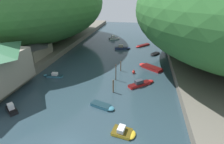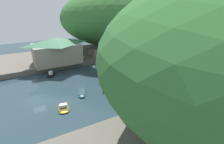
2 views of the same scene
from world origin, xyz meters
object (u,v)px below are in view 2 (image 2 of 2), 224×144
Objects in this scene: boat_navy_launch at (190,57)px; boat_white_cruiser at (204,71)px; waterfront_building at (56,50)px; boat_open_rowboat at (177,67)px; boat_yellow_tender at (198,82)px; person_on_quay at (84,58)px; boat_cabin_cruiser at (64,108)px; boat_far_right_bank at (94,68)px; channel_buoy_near at (142,86)px; boathouse_shed at (103,49)px; boat_red_skiff at (52,74)px; boat_mid_channel at (164,89)px; boat_far_upstream at (129,95)px; boat_near_quay at (82,93)px.

boat_white_cruiser is at bearing 26.61° from boat_navy_launch.
boat_open_rowboat is at bearing 58.66° from waterfront_building.
person_on_quay reaches higher than boat_yellow_tender.
boat_open_rowboat is 1.54× the size of boat_cabin_cruiser.
boat_yellow_tender is (29.93, 28.73, -5.39)m from waterfront_building.
boat_far_right_bank is 26.46m from boat_open_rowboat.
boathouse_shed is at bearing 174.62° from channel_buoy_near.
boat_navy_launch reaches higher than channel_buoy_near.
boat_open_rowboat is 38.24m from boat_red_skiff.
boat_yellow_tender is 2.29× the size of person_on_quay.
boat_cabin_cruiser is at bearing 130.13° from boat_white_cruiser.
boat_red_skiff is (6.62, -3.46, -5.14)m from waterfront_building.
boat_mid_channel is 1.92× the size of boat_red_skiff.
waterfront_building is at bearing 139.58° from boat_far_right_bank.
boat_far_upstream is 3.24× the size of person_on_quay.
boat_far_right_bank reaches higher than boat_white_cruiser.
boat_near_quay is 1.27× the size of boat_cabin_cruiser.
boat_open_rowboat is at bearing -6.33° from boat_navy_launch.
boat_mid_channel is 1.37× the size of boat_navy_launch.
boat_far_right_bank is 23.13m from boat_mid_channel.
boathouse_shed reaches higher than boat_mid_channel.
boat_navy_launch is 4.26× the size of channel_buoy_near.
boat_near_quay is 6.59m from boat_cabin_cruiser.
boat_red_skiff is at bearing -161.34° from person_on_quay.
boat_white_cruiser is (27.69, 20.18, -3.35)m from boathouse_shed.
boat_far_right_bank is at bearing -130.25° from boat_far_upstream.
boat_far_upstream is 14.20m from boat_cabin_cruiser.
person_on_quay is at bearing -48.33° from boat_open_rowboat.
boat_far_upstream is 10.68m from boat_near_quay.
boat_open_rowboat is (21.50, 15.62, -3.14)m from boathouse_shed.
boat_cabin_cruiser is (-0.92, -41.93, 0.06)m from boat_white_cruiser.
boat_yellow_tender is at bearing -52.36° from boat_far_right_bank.
boat_mid_channel is at bearing 2.61° from boathouse_shed.
boat_open_rowboat reaches higher than boat_near_quay.
boat_cabin_cruiser is at bearing -11.13° from waterfront_building.
waterfront_building is 13.83× the size of channel_buoy_near.
boat_far_right_bank is at bearing -40.51° from boat_navy_launch.
person_on_quay reaches higher than boat_cabin_cruiser.
boat_white_cruiser is 18.97m from boat_mid_channel.
boat_far_right_bank is at bearing -105.01° from boat_near_quay.
boat_near_quay reaches higher than boat_white_cruiser.
boat_white_cruiser is at bearing 54.97° from waterfront_building.
boat_white_cruiser is (25.95, 37.01, -5.37)m from waterfront_building.
boat_navy_launch is at bearing 108.27° from channel_buoy_near.
boat_red_skiff is (-21.78, -21.67, 0.16)m from boat_mid_channel.
waterfront_building is 41.84m from boat_yellow_tender.
boat_white_cruiser is at bearing 36.09° from boathouse_shed.
boathouse_shed is at bearing -108.28° from boat_near_quay.
channel_buoy_near reaches higher than boat_near_quay.
boat_open_rowboat is at bearing -160.02° from boat_near_quay.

